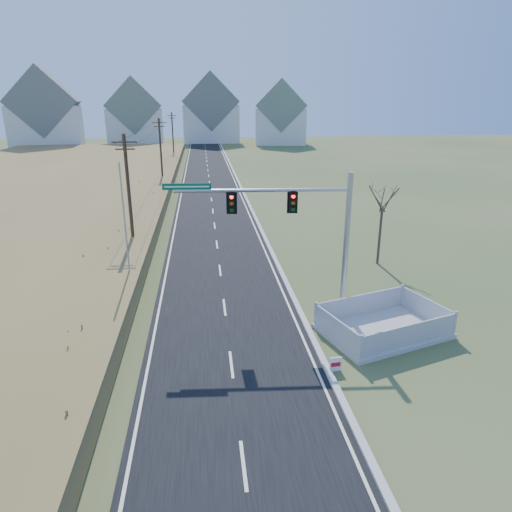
# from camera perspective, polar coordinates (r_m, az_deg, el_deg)

# --- Properties ---
(ground) EXTENTS (260.00, 260.00, 0.00)m
(ground) POSITION_cam_1_polar(r_m,az_deg,el_deg) (22.80, -3.43, -10.82)
(ground) COLOR #3F5127
(ground) RESTS_ON ground
(road) EXTENTS (8.00, 180.00, 0.06)m
(road) POSITION_cam_1_polar(r_m,az_deg,el_deg) (70.68, -5.91, 9.67)
(road) COLOR black
(road) RESTS_ON ground
(curb) EXTENTS (0.30, 180.00, 0.18)m
(curb) POSITION_cam_1_polar(r_m,az_deg,el_deg) (70.85, -2.51, 9.82)
(curb) COLOR #B2AFA8
(curb) RESTS_ON ground
(reed_marsh) EXTENTS (38.00, 110.00, 1.30)m
(reed_marsh) POSITION_cam_1_polar(r_m,az_deg,el_deg) (64.93, -27.61, 7.37)
(reed_marsh) COLOR olive
(reed_marsh) RESTS_ON ground
(utility_pole_near) EXTENTS (1.80, 0.26, 9.00)m
(utility_pole_near) POSITION_cam_1_polar(r_m,az_deg,el_deg) (35.83, -15.60, 7.61)
(utility_pole_near) COLOR #422D1E
(utility_pole_near) RESTS_ON ground
(utility_pole_mid) EXTENTS (1.80, 0.26, 9.00)m
(utility_pole_mid) POSITION_cam_1_polar(r_m,az_deg,el_deg) (65.34, -11.82, 12.75)
(utility_pole_mid) COLOR #422D1E
(utility_pole_mid) RESTS_ON ground
(utility_pole_far) EXTENTS (1.80, 0.26, 9.00)m
(utility_pole_far) POSITION_cam_1_polar(r_m,az_deg,el_deg) (95.16, -10.36, 14.66)
(utility_pole_far) COLOR #422D1E
(utility_pole_far) RESTS_ON ground
(condo_nw) EXTENTS (17.69, 13.38, 19.05)m
(condo_nw) POSITION_cam_1_polar(r_m,az_deg,el_deg) (125.42, -24.85, 15.64)
(condo_nw) COLOR silver
(condo_nw) RESTS_ON ground
(condo_nnw) EXTENTS (14.93, 11.17, 17.03)m
(condo_nnw) POSITION_cam_1_polar(r_m,az_deg,el_deg) (128.98, -14.91, 16.40)
(condo_nnw) COLOR silver
(condo_nnw) RESTS_ON ground
(condo_n) EXTENTS (15.27, 10.20, 18.54)m
(condo_n) POSITION_cam_1_polar(r_m,az_deg,el_deg) (131.86, -5.67, 17.25)
(condo_n) COLOR silver
(condo_n) RESTS_ON ground
(condo_ne) EXTENTS (14.12, 10.51, 16.52)m
(condo_ne) POSITION_cam_1_polar(r_m,az_deg,el_deg) (125.62, 3.04, 16.88)
(condo_ne) COLOR silver
(condo_ne) RESTS_ON ground
(traffic_signal_mast) EXTENTS (9.84, 1.06, 7.85)m
(traffic_signal_mast) POSITION_cam_1_polar(r_m,az_deg,el_deg) (24.15, 6.89, 3.08)
(traffic_signal_mast) COLOR #9EA0A5
(traffic_signal_mast) RESTS_ON ground
(fence_enclosure) EXTENTS (6.95, 5.72, 1.36)m
(fence_enclosure) POSITION_cam_1_polar(r_m,az_deg,el_deg) (24.42, 15.54, -8.65)
(fence_enclosure) COLOR #B7B5AD
(fence_enclosure) RESTS_ON ground
(open_sign) EXTENTS (0.55, 0.10, 0.67)m
(open_sign) POSITION_cam_1_polar(r_m,az_deg,el_deg) (20.76, 9.91, -13.19)
(open_sign) COLOR white
(open_sign) RESTS_ON ground
(flagpole) EXTENTS (0.36, 0.36, 7.95)m
(flagpole) POSITION_cam_1_polar(r_m,az_deg,el_deg) (28.65, -15.87, 1.72)
(flagpole) COLOR #B7B5AD
(flagpole) RESTS_ON ground
(bare_tree) EXTENTS (2.30, 2.30, 6.09)m
(bare_tree) POSITION_cam_1_polar(r_m,az_deg,el_deg) (33.12, 15.62, 7.12)
(bare_tree) COLOR #4C3F33
(bare_tree) RESTS_ON ground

